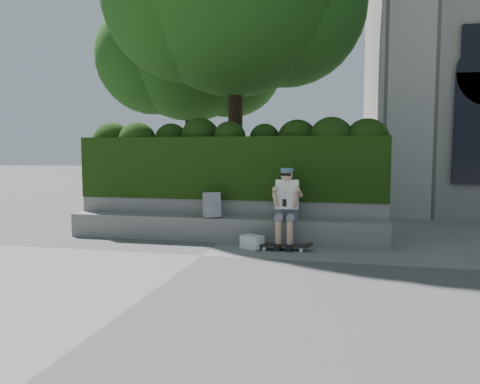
% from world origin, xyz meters
% --- Properties ---
extents(ground, '(80.00, 80.00, 0.00)m').
position_xyz_m(ground, '(0.00, 0.00, 0.00)').
color(ground, slate).
rests_on(ground, ground).
extents(bench_ledge, '(6.00, 0.45, 0.45)m').
position_xyz_m(bench_ledge, '(0.00, 1.25, 0.23)').
color(bench_ledge, gray).
rests_on(bench_ledge, ground).
extents(planter_wall, '(6.00, 0.50, 0.75)m').
position_xyz_m(planter_wall, '(0.00, 1.73, 0.38)').
color(planter_wall, gray).
rests_on(planter_wall, ground).
extents(hedge, '(6.00, 1.00, 1.20)m').
position_xyz_m(hedge, '(0.00, 1.95, 1.35)').
color(hedge, black).
rests_on(hedge, planter_wall).
extents(tree_right, '(4.34, 4.34, 6.87)m').
position_xyz_m(tree_right, '(-2.16, 5.83, 4.69)').
color(tree_right, black).
rests_on(tree_right, ground).
extents(person, '(0.40, 0.76, 1.38)m').
position_xyz_m(person, '(1.23, 1.07, 0.75)').
color(person, slate).
rests_on(person, ground).
extents(skateboard, '(0.90, 0.26, 0.09)m').
position_xyz_m(skateboard, '(1.22, 0.70, 0.08)').
color(skateboard, black).
rests_on(skateboard, ground).
extents(backpack_plaid, '(0.36, 0.28, 0.46)m').
position_xyz_m(backpack_plaid, '(-0.17, 1.15, 0.68)').
color(backpack_plaid, '#A3A4A8').
rests_on(backpack_plaid, bench_ledge).
extents(backpack_ground, '(0.43, 0.39, 0.23)m').
position_xyz_m(backpack_ground, '(0.68, 0.71, 0.11)').
color(backpack_ground, silver).
rests_on(backpack_ground, ground).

